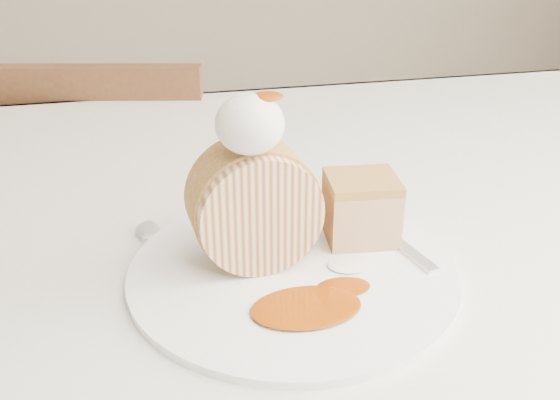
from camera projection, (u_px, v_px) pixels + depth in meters
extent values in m
cube|color=silver|center=(301.00, 211.00, 0.74)|extent=(1.40, 0.90, 0.04)
cube|color=silver|center=(241.00, 162.00, 1.18)|extent=(1.40, 0.01, 0.28)
cylinder|color=brown|center=(531.00, 259.00, 1.36)|extent=(0.06, 0.06, 0.71)
cube|color=brown|center=(134.00, 231.00, 1.40)|extent=(0.45, 0.45, 0.04)
cube|color=brown|center=(103.00, 173.00, 1.15)|extent=(0.38, 0.12, 0.40)
cylinder|color=brown|center=(217.00, 268.00, 1.64)|extent=(0.03, 0.03, 0.37)
cylinder|color=brown|center=(93.00, 268.00, 1.63)|extent=(0.03, 0.03, 0.37)
cylinder|color=brown|center=(205.00, 350.00, 1.34)|extent=(0.03, 0.03, 0.37)
cylinder|color=brown|center=(53.00, 350.00, 1.34)|extent=(0.03, 0.03, 0.37)
cylinder|color=white|center=(293.00, 270.00, 0.58)|extent=(0.34, 0.34, 0.01)
cylinder|color=beige|center=(255.00, 206.00, 0.57)|extent=(0.12, 0.07, 0.11)
cube|color=tan|center=(361.00, 212.00, 0.62)|extent=(0.07, 0.07, 0.06)
ellipsoid|color=white|center=(250.00, 124.00, 0.52)|extent=(0.06, 0.06, 0.05)
ellipsoid|color=#8B3605|center=(266.00, 89.00, 0.51)|extent=(0.03, 0.02, 0.01)
cube|color=silver|center=(393.00, 239.00, 0.62)|extent=(0.06, 0.18, 0.00)
cube|color=silver|center=(145.00, 271.00, 0.59)|extent=(0.03, 0.15, 0.00)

